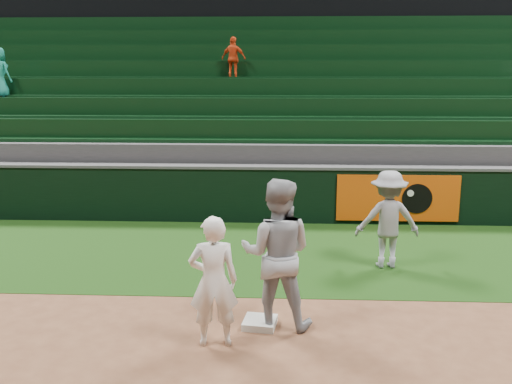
{
  "coord_description": "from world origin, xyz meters",
  "views": [
    {
      "loc": [
        0.52,
        -6.97,
        3.34
      ],
      "look_at": [
        0.09,
        2.3,
        1.3
      ],
      "focal_mm": 40.0,
      "sensor_mm": 36.0,
      "label": 1
    }
  ],
  "objects_px": {
    "baserunner": "(277,254)",
    "base_coach": "(388,219)",
    "first_base": "(260,323)",
    "first_baseman": "(213,281)"
  },
  "relations": [
    {
      "from": "first_base",
      "to": "base_coach",
      "type": "bearing_deg",
      "value": 49.2
    },
    {
      "from": "baserunner",
      "to": "base_coach",
      "type": "relative_size",
      "value": 1.19
    },
    {
      "from": "first_base",
      "to": "baserunner",
      "type": "height_order",
      "value": "baserunner"
    },
    {
      "from": "base_coach",
      "to": "baserunner",
      "type": "bearing_deg",
      "value": 49.51
    },
    {
      "from": "first_base",
      "to": "base_coach",
      "type": "height_order",
      "value": "base_coach"
    },
    {
      "from": "first_base",
      "to": "baserunner",
      "type": "relative_size",
      "value": 0.21
    },
    {
      "from": "first_baseman",
      "to": "baserunner",
      "type": "distance_m",
      "value": 0.97
    },
    {
      "from": "first_base",
      "to": "first_baseman",
      "type": "xyz_separation_m",
      "value": [
        -0.54,
        -0.52,
        0.77
      ]
    },
    {
      "from": "first_base",
      "to": "baserunner",
      "type": "distance_m",
      "value": 0.97
    },
    {
      "from": "first_baseman",
      "to": "base_coach",
      "type": "bearing_deg",
      "value": -139.1
    }
  ]
}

